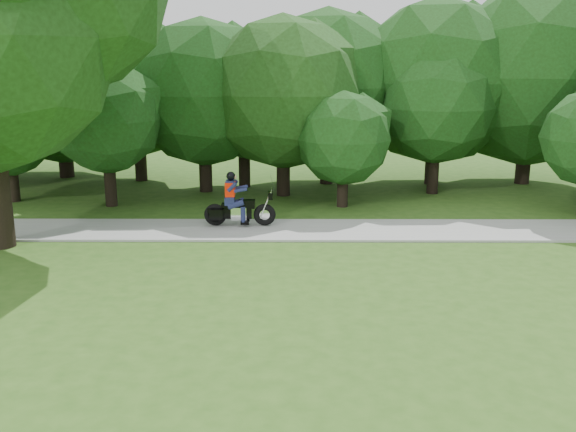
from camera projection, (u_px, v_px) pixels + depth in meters
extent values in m
plane|color=#2F5819|center=(509.00, 371.00, 9.62)|extent=(100.00, 100.00, 0.00)
cube|color=gray|center=(412.00, 230.00, 17.38)|extent=(60.00, 2.20, 0.06)
cylinder|color=black|center=(244.00, 162.00, 23.20)|extent=(0.42, 0.42, 1.80)
sphere|color=#1A3911|center=(243.00, 97.00, 22.65)|extent=(4.37, 4.37, 4.37)
cylinder|color=black|center=(524.00, 160.00, 23.84)|extent=(0.53, 0.53, 1.80)
sphere|color=#1A3911|center=(531.00, 76.00, 23.11)|extent=(6.56, 6.56, 6.56)
cylinder|color=black|center=(283.00, 169.00, 21.74)|extent=(0.45, 0.45, 1.80)
sphere|color=#1D3D11|center=(283.00, 93.00, 21.13)|extent=(5.09, 5.09, 5.09)
cylinder|color=black|center=(433.00, 169.00, 22.08)|extent=(0.39, 0.39, 1.70)
sphere|color=#1A3911|center=(437.00, 107.00, 21.57)|extent=(3.86, 3.86, 3.86)
cylinder|color=black|center=(343.00, 188.00, 20.14)|extent=(0.35, 0.35, 1.20)
sphere|color=#1A3911|center=(344.00, 139.00, 19.77)|extent=(2.94, 2.94, 2.94)
cylinder|color=black|center=(140.00, 157.00, 24.41)|extent=(0.45, 0.45, 1.80)
sphere|color=#1A3911|center=(137.00, 90.00, 23.81)|extent=(4.99, 4.99, 4.99)
cylinder|color=black|center=(13.00, 182.00, 20.86)|extent=(0.34, 0.34, 1.32)
sphere|color=#1A3911|center=(8.00, 133.00, 20.49)|extent=(2.81, 2.81, 2.81)
cylinder|color=black|center=(110.00, 181.00, 20.19)|extent=(0.37, 0.37, 1.62)
sphere|color=#1A3911|center=(106.00, 119.00, 19.73)|extent=(3.42, 3.42, 3.42)
cylinder|color=black|center=(432.00, 160.00, 23.74)|extent=(0.50, 0.50, 1.80)
sphere|color=#1A3911|center=(436.00, 81.00, 23.06)|extent=(6.00, 6.00, 6.00)
cylinder|color=black|center=(205.00, 166.00, 22.40)|extent=(0.45, 0.45, 1.77)
sphere|color=#1A3911|center=(203.00, 93.00, 21.80)|extent=(5.05, 5.05, 5.05)
cylinder|color=black|center=(66.00, 154.00, 25.14)|extent=(0.56, 0.56, 1.80)
sphere|color=#1A3911|center=(58.00, 69.00, 24.36)|extent=(7.28, 7.28, 7.28)
cylinder|color=black|center=(327.00, 159.00, 23.84)|extent=(0.48, 0.48, 1.80)
sphere|color=#1A3911|center=(328.00, 86.00, 23.20)|extent=(5.53, 5.53, 5.53)
torus|color=black|center=(215.00, 215.00, 17.67)|extent=(0.62, 0.18, 0.62)
torus|color=black|center=(265.00, 215.00, 17.67)|extent=(0.62, 0.18, 0.62)
cube|color=black|center=(234.00, 213.00, 17.66)|extent=(0.98, 0.22, 0.28)
cube|color=silver|center=(239.00, 213.00, 17.66)|extent=(0.42, 0.30, 0.35)
cube|color=black|center=(247.00, 204.00, 17.60)|extent=(0.46, 0.27, 0.23)
cube|color=black|center=(230.00, 205.00, 17.60)|extent=(0.46, 0.29, 0.09)
cylinder|color=silver|center=(266.00, 204.00, 17.60)|extent=(0.35, 0.04, 0.79)
cylinder|color=silver|center=(271.00, 190.00, 17.51)|extent=(0.04, 0.56, 0.03)
cube|color=black|center=(216.00, 215.00, 17.47)|extent=(0.37, 0.11, 0.30)
cube|color=black|center=(218.00, 212.00, 17.84)|extent=(0.37, 0.11, 0.30)
cube|color=#1B2049|center=(230.00, 201.00, 17.57)|extent=(0.27, 0.34, 0.21)
cube|color=#1B2049|center=(230.00, 189.00, 17.50)|extent=(0.23, 0.37, 0.49)
cube|color=#FF2005|center=(230.00, 189.00, 17.49)|extent=(0.26, 0.41, 0.39)
sphere|color=black|center=(231.00, 176.00, 17.41)|extent=(0.25, 0.25, 0.25)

